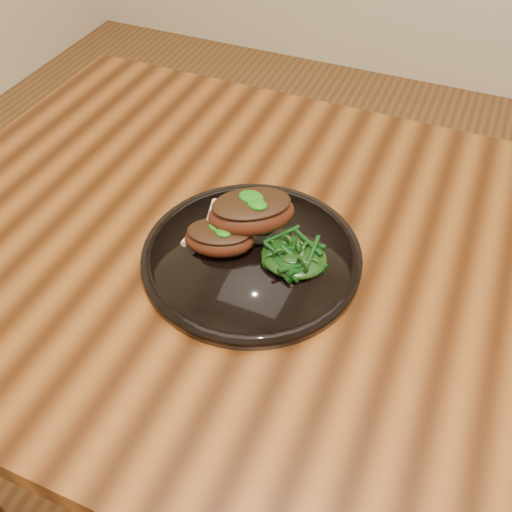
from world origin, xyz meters
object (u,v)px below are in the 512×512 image
Objects in this scene: desk at (440,339)px; greens_heap at (294,254)px; lamb_chop_front at (219,238)px; plate at (252,256)px.

greens_heap is at bearing -171.48° from desk.
lamb_chop_front is at bearing -171.10° from greens_heap.
plate is 3.35× the size of greens_heap.
greens_heap is at bearing 5.19° from plate.
greens_heap is (-0.21, -0.03, 0.11)m from desk.
plate is 0.05m from lamb_chop_front.
desk is at bearing 8.52° from greens_heap.
greens_heap reaches higher than plate.
desk is at bearing 8.64° from lamb_chop_front.
lamb_chop_front is (-0.04, -0.01, 0.03)m from plate.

